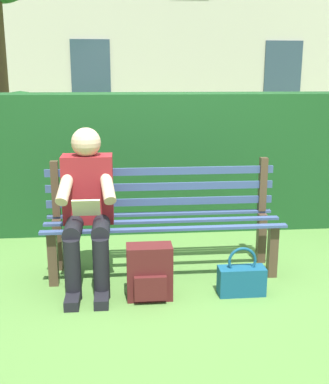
{
  "coord_description": "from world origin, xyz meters",
  "views": [
    {
      "loc": [
        0.32,
        3.49,
        1.54
      ],
      "look_at": [
        0.0,
        0.1,
        0.7
      ],
      "focal_mm": 43.63,
      "sensor_mm": 36.0,
      "label": 1
    }
  ],
  "objects_px": {
    "park_bench": "(162,216)",
    "person_seated": "(87,203)",
    "backpack": "(150,273)",
    "handbag": "(242,279)"
  },
  "relations": [
    {
      "from": "park_bench",
      "to": "person_seated",
      "type": "height_order",
      "value": "person_seated"
    },
    {
      "from": "backpack",
      "to": "handbag",
      "type": "bearing_deg",
      "value": 179.46
    },
    {
      "from": "person_seated",
      "to": "backpack",
      "type": "height_order",
      "value": "person_seated"
    },
    {
      "from": "park_bench",
      "to": "handbag",
      "type": "relative_size",
      "value": 5.13
    },
    {
      "from": "backpack",
      "to": "handbag",
      "type": "distance_m",
      "value": 0.67
    },
    {
      "from": "backpack",
      "to": "handbag",
      "type": "relative_size",
      "value": 1.09
    },
    {
      "from": "park_bench",
      "to": "backpack",
      "type": "height_order",
      "value": "park_bench"
    },
    {
      "from": "person_seated",
      "to": "handbag",
      "type": "distance_m",
      "value": 1.26
    },
    {
      "from": "person_seated",
      "to": "backpack",
      "type": "relative_size",
      "value": 2.98
    },
    {
      "from": "person_seated",
      "to": "handbag",
      "type": "xyz_separation_m",
      "value": [
        -1.11,
        0.33,
        -0.51
      ]
    }
  ]
}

